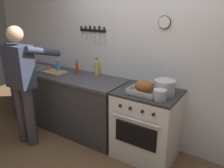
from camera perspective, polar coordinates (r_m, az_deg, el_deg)
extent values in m
cube|color=silver|center=(3.07, 8.67, 7.94)|extent=(6.00, 0.10, 2.60)
cube|color=black|center=(3.42, -4.91, 13.39)|extent=(0.46, 0.02, 0.04)
cube|color=silver|center=(3.55, -7.74, 12.27)|extent=(0.02, 0.00, 0.11)
cube|color=black|center=(3.54, -7.81, 13.77)|extent=(0.02, 0.02, 0.08)
cube|color=silver|center=(3.50, -6.66, 12.12)|extent=(0.02, 0.00, 0.12)
cube|color=black|center=(3.49, -6.72, 13.75)|extent=(0.02, 0.02, 0.08)
cube|color=silver|center=(3.44, -5.54, 12.05)|extent=(0.02, 0.00, 0.12)
cube|color=black|center=(3.43, -5.60, 13.80)|extent=(0.02, 0.02, 0.09)
cube|color=silver|center=(3.40, -4.38, 11.61)|extent=(0.01, 0.00, 0.17)
cube|color=black|center=(3.38, -4.44, 13.71)|extent=(0.02, 0.02, 0.08)
cube|color=silver|center=(3.34, -3.20, 11.46)|extent=(0.02, 0.00, 0.17)
cube|color=black|center=(3.33, -3.24, 13.71)|extent=(0.02, 0.02, 0.09)
cube|color=silver|center=(3.30, -1.99, 11.39)|extent=(0.02, 0.00, 0.17)
cube|color=black|center=(3.28, -2.01, 13.55)|extent=(0.02, 0.02, 0.08)
cylinder|color=white|center=(2.86, 13.18, 15.03)|extent=(0.14, 0.02, 0.14)
torus|color=black|center=(2.86, 13.18, 15.03)|extent=(0.16, 0.02, 0.16)
cube|color=#38383D|center=(3.71, -11.60, -4.38)|extent=(2.00, 0.62, 0.86)
cube|color=#3D3D42|center=(3.56, -12.07, 2.29)|extent=(2.03, 0.65, 0.04)
cube|color=#B2B5B7|center=(4.08, -18.66, 3.31)|extent=(0.44, 0.36, 0.11)
cube|color=white|center=(2.97, 8.78, -10.31)|extent=(0.76, 0.62, 0.87)
cube|color=black|center=(2.71, 5.92, -12.84)|extent=(0.53, 0.01, 0.28)
cube|color=#2D2D2D|center=(2.78, 9.24, -2.18)|extent=(0.76, 0.62, 0.03)
cylinder|color=black|center=(2.64, 2.09, -5.54)|extent=(0.04, 0.02, 0.04)
cylinder|color=black|center=(2.58, 4.63, -6.19)|extent=(0.04, 0.02, 0.04)
cylinder|color=black|center=(2.52, 7.68, -6.96)|extent=(0.04, 0.02, 0.04)
cylinder|color=black|center=(2.48, 10.47, -7.64)|extent=(0.04, 0.02, 0.04)
cylinder|color=silver|center=(2.59, 5.78, -9.18)|extent=(0.61, 0.02, 0.02)
cylinder|color=#383842|center=(3.48, -21.91, -7.04)|extent=(0.14, 0.14, 0.86)
cylinder|color=#383842|center=(3.35, -20.09, -7.88)|extent=(0.14, 0.14, 0.86)
cube|color=#2D3347|center=(3.18, -22.52, 4.12)|extent=(0.38, 0.22, 0.56)
sphere|color=tan|center=(3.11, -23.49, 11.52)|extent=(0.21, 0.21, 0.21)
cylinder|color=#2D3347|center=(3.45, -21.62, 8.38)|extent=(0.09, 0.55, 0.22)
cylinder|color=#2D3347|center=(3.12, -17.04, 7.88)|extent=(0.09, 0.55, 0.22)
cube|color=#B7B7BC|center=(2.69, 8.03, -2.40)|extent=(0.34, 0.25, 0.01)
cube|color=#B7B7BC|center=(2.57, 6.86, -2.56)|extent=(0.34, 0.01, 0.05)
cube|color=#B7B7BC|center=(2.78, 9.17, -0.96)|extent=(0.34, 0.01, 0.05)
cube|color=#B7B7BC|center=(2.74, 4.86, -1.05)|extent=(0.01, 0.25, 0.05)
cube|color=#B7B7BC|center=(2.61, 11.43, -2.43)|extent=(0.01, 0.25, 0.05)
ellipsoid|color=brown|center=(2.66, 8.11, -0.70)|extent=(0.23, 0.17, 0.16)
cylinder|color=#B7B7BC|center=(2.70, 13.19, -0.81)|extent=(0.24, 0.24, 0.17)
cylinder|color=#B7B7BC|center=(2.54, 12.08, -2.68)|extent=(0.15, 0.15, 0.12)
cube|color=tan|center=(3.64, -14.39, 2.97)|extent=(0.36, 0.24, 0.02)
cylinder|color=#338CCC|center=(3.67, -13.58, 4.30)|extent=(0.06, 0.06, 0.16)
cylinder|color=#338CCC|center=(3.65, -13.69, 5.76)|extent=(0.03, 0.03, 0.03)
cylinder|color=white|center=(3.64, -13.72, 6.14)|extent=(0.03, 0.03, 0.01)
cylinder|color=red|center=(3.51, -8.87, 3.91)|extent=(0.04, 0.04, 0.15)
cylinder|color=red|center=(3.49, -8.95, 5.40)|extent=(0.02, 0.02, 0.03)
cylinder|color=#197219|center=(3.48, -8.97, 5.78)|extent=(0.02, 0.02, 0.01)
cylinder|color=gold|center=(3.41, -3.92, 4.01)|extent=(0.06, 0.06, 0.20)
cylinder|color=gold|center=(3.38, -3.97, 5.99)|extent=(0.03, 0.03, 0.04)
cylinder|color=black|center=(3.37, -3.98, 6.47)|extent=(0.03, 0.03, 0.01)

